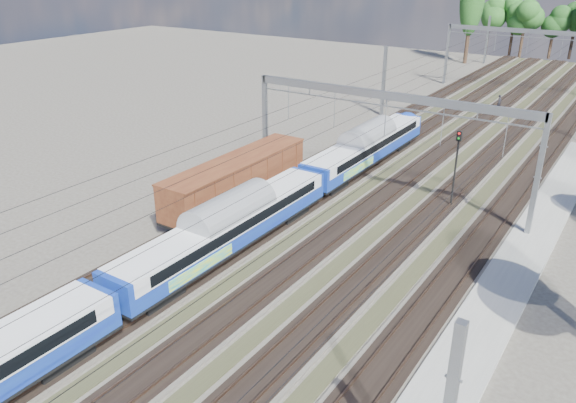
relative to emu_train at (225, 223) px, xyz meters
The scene contains 7 objects.
track_bed 29.63m from the emu_train, 81.24° to the left, with size 21.00×130.00×0.34m.
platform 17.18m from the emu_train, 14.23° to the left, with size 3.00×70.00×0.30m, color gray.
catenary 37.39m from the emu_train, 82.53° to the left, with size 25.65×130.00×9.00m.
emu_train is the anchor object (origin of this frame).
freight_boxcar 8.25m from the emu_train, 123.08° to the left, with size 3.07×14.82×3.82m.
worker 50.38m from the emu_train, 84.77° to the left, with size 0.70×0.46×1.93m, color black.
signal_near 18.98m from the emu_train, 58.99° to the left, with size 0.40×0.36×6.28m.
Camera 1 is at (17.13, -9.26, 18.38)m, focal length 35.00 mm.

